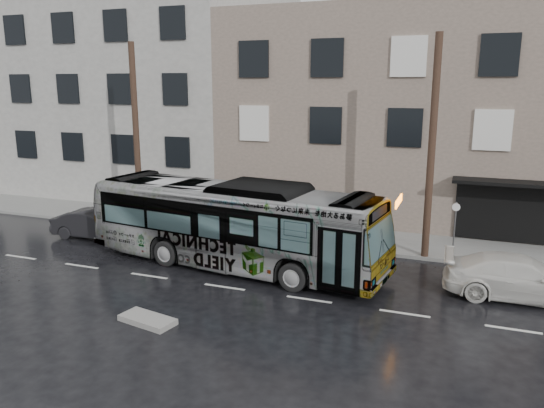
# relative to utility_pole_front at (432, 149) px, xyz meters

# --- Properties ---
(ground) EXTENTS (120.00, 120.00, 0.00)m
(ground) POSITION_rel_utility_pole_front_xyz_m (-6.50, -3.30, -4.65)
(ground) COLOR black
(ground) RESTS_ON ground
(sidewalk) EXTENTS (90.00, 3.60, 0.15)m
(sidewalk) POSITION_rel_utility_pole_front_xyz_m (-6.50, 1.60, -4.58)
(sidewalk) COLOR gray
(sidewalk) RESTS_ON ground
(building_taupe) EXTENTS (20.00, 12.00, 11.00)m
(building_taupe) POSITION_rel_utility_pole_front_xyz_m (-1.50, 9.40, 0.85)
(building_taupe) COLOR gray
(building_taupe) RESTS_ON ground
(building_grey) EXTENTS (26.00, 15.00, 16.00)m
(building_grey) POSITION_rel_utility_pole_front_xyz_m (-24.50, 10.90, 3.35)
(building_grey) COLOR #B5B2AB
(building_grey) RESTS_ON ground
(utility_pole_front) EXTENTS (0.30, 0.30, 9.00)m
(utility_pole_front) POSITION_rel_utility_pole_front_xyz_m (0.00, 0.00, 0.00)
(utility_pole_front) COLOR #3F2A1F
(utility_pole_front) RESTS_ON sidewalk
(utility_pole_rear) EXTENTS (0.30, 0.30, 9.00)m
(utility_pole_rear) POSITION_rel_utility_pole_front_xyz_m (-14.00, 0.00, 0.00)
(utility_pole_rear) COLOR #3F2A1F
(utility_pole_rear) RESTS_ON sidewalk
(sign_post) EXTENTS (0.06, 0.06, 2.40)m
(sign_post) POSITION_rel_utility_pole_front_xyz_m (1.10, 0.00, -3.30)
(sign_post) COLOR slate
(sign_post) RESTS_ON sidewalk
(bus) EXTENTS (12.74, 4.53, 3.47)m
(bus) POSITION_rel_utility_pole_front_xyz_m (-7.14, -3.59, -2.91)
(bus) COLOR #B2B2B2
(bus) RESTS_ON ground
(white_sedan) EXTENTS (5.17, 2.30, 1.48)m
(white_sedan) POSITION_rel_utility_pole_front_xyz_m (3.42, -3.12, -3.91)
(white_sedan) COLOR silver
(white_sedan) RESTS_ON ground
(dark_sedan) EXTENTS (4.18, 1.76, 1.34)m
(dark_sedan) POSITION_rel_utility_pole_front_xyz_m (-14.99, -2.31, -3.98)
(dark_sedan) COLOR black
(dark_sedan) RESTS_ON ground
(slush_pile) EXTENTS (1.92, 1.13, 0.18)m
(slush_pile) POSITION_rel_utility_pole_front_xyz_m (-7.46, -9.28, -4.56)
(slush_pile) COLOR gray
(slush_pile) RESTS_ON ground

